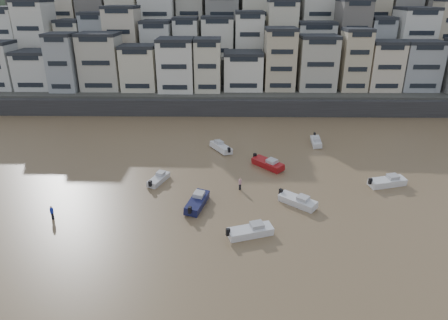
{
  "coord_description": "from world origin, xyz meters",
  "views": [
    {
      "loc": [
        8.54,
        -19.35,
        24.8
      ],
      "look_at": [
        7.73,
        30.0,
        4.0
      ],
      "focal_mm": 32.0,
      "sensor_mm": 36.0,
      "label": 1
    }
  ],
  "objects_px": {
    "boat_d": "(387,181)",
    "boat_c": "(197,201)",
    "boat_a": "(250,230)",
    "boat_h": "(221,146)",
    "boat_e": "(268,163)",
    "person_pink": "(240,184)",
    "person_blue": "(52,213)",
    "boat_b": "(298,200)",
    "boat_f": "(159,178)",
    "boat_i": "(316,141)"
  },
  "relations": [
    {
      "from": "boat_h",
      "to": "boat_e",
      "type": "distance_m",
      "value": 10.18
    },
    {
      "from": "boat_f",
      "to": "boat_c",
      "type": "height_order",
      "value": "boat_c"
    },
    {
      "from": "boat_i",
      "to": "boat_e",
      "type": "xyz_separation_m",
      "value": [
        -9.36,
        -10.18,
        0.09
      ]
    },
    {
      "from": "boat_a",
      "to": "boat_f",
      "type": "bearing_deg",
      "value": 114.23
    },
    {
      "from": "boat_i",
      "to": "boat_e",
      "type": "relative_size",
      "value": 0.88
    },
    {
      "from": "boat_h",
      "to": "boat_e",
      "type": "relative_size",
      "value": 0.96
    },
    {
      "from": "boat_d",
      "to": "boat_c",
      "type": "height_order",
      "value": "boat_c"
    },
    {
      "from": "boat_b",
      "to": "boat_c",
      "type": "xyz_separation_m",
      "value": [
        -12.62,
        -0.53,
        0.07
      ]
    },
    {
      "from": "person_pink",
      "to": "boat_f",
      "type": "bearing_deg",
      "value": 169.73
    },
    {
      "from": "boat_b",
      "to": "boat_e",
      "type": "height_order",
      "value": "boat_e"
    },
    {
      "from": "boat_h",
      "to": "boat_c",
      "type": "bearing_deg",
      "value": 141.7
    },
    {
      "from": "boat_b",
      "to": "boat_e",
      "type": "xyz_separation_m",
      "value": [
        -2.76,
        11.67,
        0.07
      ]
    },
    {
      "from": "boat_b",
      "to": "person_pink",
      "type": "height_order",
      "value": "person_pink"
    },
    {
      "from": "boat_e",
      "to": "boat_d",
      "type": "bearing_deg",
      "value": 27.46
    },
    {
      "from": "boat_i",
      "to": "boat_h",
      "type": "height_order",
      "value": "boat_h"
    },
    {
      "from": "boat_b",
      "to": "boat_i",
      "type": "bearing_deg",
      "value": 114.37
    },
    {
      "from": "boat_i",
      "to": "boat_c",
      "type": "xyz_separation_m",
      "value": [
        -19.22,
        -22.37,
        0.1
      ]
    },
    {
      "from": "boat_i",
      "to": "boat_f",
      "type": "bearing_deg",
      "value": -54.19
    },
    {
      "from": "person_blue",
      "to": "boat_f",
      "type": "bearing_deg",
      "value": 42.9
    },
    {
      "from": "boat_b",
      "to": "boat_c",
      "type": "height_order",
      "value": "boat_c"
    },
    {
      "from": "boat_f",
      "to": "boat_c",
      "type": "distance_m",
      "value": 9.05
    },
    {
      "from": "person_blue",
      "to": "boat_b",
      "type": "bearing_deg",
      "value": 7.44
    },
    {
      "from": "boat_b",
      "to": "boat_h",
      "type": "relative_size",
      "value": 0.96
    },
    {
      "from": "boat_e",
      "to": "boat_i",
      "type": "bearing_deg",
      "value": 95.35
    },
    {
      "from": "boat_a",
      "to": "boat_c",
      "type": "distance_m",
      "value": 9.07
    },
    {
      "from": "boat_d",
      "to": "boat_b",
      "type": "bearing_deg",
      "value": -172.81
    },
    {
      "from": "boat_h",
      "to": "person_blue",
      "type": "bearing_deg",
      "value": 108.54
    },
    {
      "from": "boat_c",
      "to": "person_blue",
      "type": "bearing_deg",
      "value": 114.12
    },
    {
      "from": "boat_a",
      "to": "person_blue",
      "type": "relative_size",
      "value": 3.15
    },
    {
      "from": "boat_f",
      "to": "boat_h",
      "type": "xyz_separation_m",
      "value": [
        8.51,
        12.47,
        0.12
      ]
    },
    {
      "from": "boat_f",
      "to": "person_blue",
      "type": "xyz_separation_m",
      "value": [
        -10.87,
        -10.1,
        0.22
      ]
    },
    {
      "from": "person_pink",
      "to": "boat_h",
      "type": "bearing_deg",
      "value": 101.36
    },
    {
      "from": "boat_i",
      "to": "boat_b",
      "type": "height_order",
      "value": "boat_b"
    },
    {
      "from": "boat_d",
      "to": "person_pink",
      "type": "height_order",
      "value": "person_pink"
    },
    {
      "from": "boat_d",
      "to": "boat_e",
      "type": "distance_m",
      "value": 17.09
    },
    {
      "from": "boat_f",
      "to": "boat_e",
      "type": "bearing_deg",
      "value": -51.49
    },
    {
      "from": "boat_c",
      "to": "boat_h",
      "type": "bearing_deg",
      "value": 5.5
    },
    {
      "from": "boat_d",
      "to": "person_pink",
      "type": "distance_m",
      "value": 20.47
    },
    {
      "from": "boat_e",
      "to": "boat_h",
      "type": "bearing_deg",
      "value": -175.99
    },
    {
      "from": "boat_d",
      "to": "person_pink",
      "type": "xyz_separation_m",
      "value": [
        -20.41,
        -1.5,
        0.08
      ]
    },
    {
      "from": "boat_h",
      "to": "boat_a",
      "type": "bearing_deg",
      "value": 157.68
    },
    {
      "from": "boat_b",
      "to": "person_blue",
      "type": "distance_m",
      "value": 29.73
    },
    {
      "from": "boat_d",
      "to": "boat_h",
      "type": "relative_size",
      "value": 1.02
    },
    {
      "from": "boat_a",
      "to": "person_pink",
      "type": "relative_size",
      "value": 3.15
    },
    {
      "from": "boat_i",
      "to": "boat_h",
      "type": "relative_size",
      "value": 0.92
    },
    {
      "from": "boat_i",
      "to": "boat_d",
      "type": "relative_size",
      "value": 0.91
    },
    {
      "from": "boat_f",
      "to": "boat_e",
      "type": "relative_size",
      "value": 0.81
    },
    {
      "from": "boat_c",
      "to": "person_pink",
      "type": "bearing_deg",
      "value": -36.17
    },
    {
      "from": "boat_f",
      "to": "boat_e",
      "type": "height_order",
      "value": "boat_e"
    },
    {
      "from": "boat_i",
      "to": "boat_c",
      "type": "height_order",
      "value": "boat_c"
    }
  ]
}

